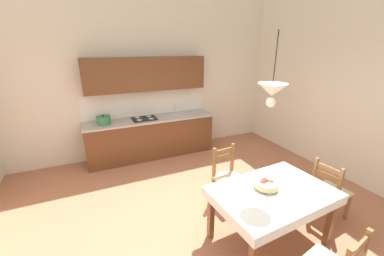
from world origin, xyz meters
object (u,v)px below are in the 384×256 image
at_px(dining_chair_kitchen_side, 228,177).
at_px(fruit_bowl, 266,184).
at_px(kitchen_cabinetry, 150,120).
at_px(pendant_lamp, 272,91).
at_px(dining_chair_window_side, 329,191).
at_px(dining_table, 272,199).

relative_size(dining_chair_kitchen_side, fruit_bowl, 3.10).
distance_m(kitchen_cabinetry, pendant_lamp, 3.29).
relative_size(dining_chair_window_side, pendant_lamp, 1.16).
xyz_separation_m(dining_table, dining_chair_window_side, (1.08, -0.00, -0.19)).
relative_size(kitchen_cabinetry, dining_chair_kitchen_side, 3.04).
distance_m(dining_table, pendant_lamp, 1.34).
distance_m(fruit_bowl, pendant_lamp, 1.15).
distance_m(kitchen_cabinetry, fruit_bowl, 3.16).
bearing_deg(dining_chair_kitchen_side, pendant_lamp, -91.89).
relative_size(kitchen_cabinetry, dining_table, 1.87).
xyz_separation_m(kitchen_cabinetry, dining_chair_window_side, (1.78, -3.17, -0.41)).
distance_m(dining_chair_kitchen_side, fruit_bowl, 0.93).
height_order(dining_table, fruit_bowl, fruit_bowl).
bearing_deg(kitchen_cabinetry, fruit_bowl, -78.08).
distance_m(dining_chair_window_side, pendant_lamp, 1.91).
relative_size(dining_table, dining_chair_kitchen_side, 1.63).
bearing_deg(kitchen_cabinetry, dining_chair_kitchen_side, -73.52).
relative_size(dining_table, dining_chair_window_side, 1.63).
xyz_separation_m(fruit_bowl, pendant_lamp, (-0.02, 0.06, 1.15)).
distance_m(dining_table, dining_chair_kitchen_side, 0.95).
xyz_separation_m(kitchen_cabinetry, dining_table, (0.70, -3.17, -0.22)).
height_order(kitchen_cabinetry, dining_chair_kitchen_side, kitchen_cabinetry).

